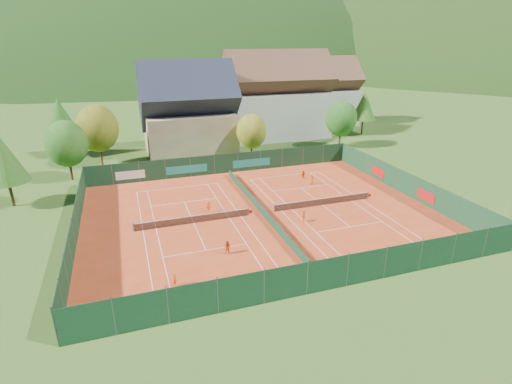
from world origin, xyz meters
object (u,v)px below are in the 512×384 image
object	(u,v)px
hotel_block_a	(277,100)
player_left_mid	(228,248)
player_right_near	(304,217)
player_right_far_b	(303,175)
chalet	(189,115)
ball_hopper	(423,244)
player_left_near	(175,280)
player_left_far	(208,207)
player_right_far_a	(312,179)
hotel_block_b	(320,96)

from	to	relation	value
hotel_block_a	player_left_mid	xyz separation A→B (m)	(-22.18, -43.82, -6.65)
player_right_near	player_right_far_b	xyz separation A→B (m)	(6.26, 13.49, -0.07)
hotel_block_a	player_left_mid	bearing A→B (deg)	-116.85
player_left_mid	player_right_far_b	size ratio (longest dim) A/B	1.19
chalet	ball_hopper	bearing A→B (deg)	-70.65
hotel_block_a	ball_hopper	xyz separation A→B (m)	(-3.93, -48.91, -6.83)
player_right_far_b	player_left_near	bearing A→B (deg)	25.24
ball_hopper	player_left_far	distance (m)	23.54
player_right_far_a	player_right_near	bearing A→B (deg)	70.35
hotel_block_b	player_right_near	distance (m)	54.76
chalet	player_right_far_a	world-z (taller)	chalet
hotel_block_a	player_right_far_b	bearing A→B (deg)	-103.00
ball_hopper	player_right_near	world-z (taller)	player_right_near
hotel_block_a	player_left_near	bearing A→B (deg)	-120.24
player_left_near	player_right_near	world-z (taller)	player_right_near
player_left_mid	player_right_far_a	bearing A→B (deg)	76.66
chalet	hotel_block_b	size ratio (longest dim) A/B	0.94
player_right_far_b	player_right_far_a	bearing A→B (deg)	72.02
ball_hopper	hotel_block_b	bearing A→B (deg)	72.51
chalet	player_left_far	xyz separation A→B (m)	(-2.76, -27.55, -5.93)
player_right_far_a	chalet	bearing A→B (deg)	-49.71
player_right_far_a	ball_hopper	bearing A→B (deg)	106.37
player_left_near	player_left_mid	bearing A→B (deg)	-5.38
player_right_near	ball_hopper	bearing A→B (deg)	-112.76
player_left_mid	chalet	bearing A→B (deg)	119.01
hotel_block_b	ball_hopper	size ratio (longest dim) A/B	21.60
hotel_block_b	player_right_near	bearing A→B (deg)	-118.90
player_right_far_a	hotel_block_b	bearing A→B (deg)	-107.95
chalet	player_right_far_b	world-z (taller)	chalet
player_left_far	player_right_far_a	xyz separation A→B (m)	(15.78, 4.75, 0.03)
player_left_mid	player_right_near	world-z (taller)	player_left_mid
player_left_mid	player_right_far_b	bearing A→B (deg)	81.37
player_left_near	chalet	bearing A→B (deg)	39.23
player_left_near	player_right_near	distance (m)	17.24
hotel_block_b	player_left_near	world-z (taller)	hotel_block_b
hotel_block_b	player_left_near	bearing A→B (deg)	-126.92
chalet	ball_hopper	world-z (taller)	chalet
ball_hopper	player_right_far_b	world-z (taller)	player_right_far_b
chalet	hotel_block_a	size ratio (longest dim) A/B	0.75
player_right_near	player_left_near	bearing A→B (deg)	142.03
player_left_near	player_right_far_a	xyz separation A→B (m)	(21.69, 18.67, 0.09)
player_left_far	player_right_near	distance (m)	11.26
ball_hopper	player_left_mid	distance (m)	18.94
hotel_block_a	player_right_far_a	size ratio (longest dim) A/B	14.95
player_left_near	player_right_near	xyz separation A→B (m)	(15.37, 7.81, 0.05)
chalet	player_left_near	distance (m)	42.79
player_right_far_b	hotel_block_a	bearing A→B (deg)	-122.30
hotel_block_b	ball_hopper	distance (m)	59.98
hotel_block_b	player_right_far_b	distance (m)	40.07
chalet	player_right_far_a	bearing A→B (deg)	-60.26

